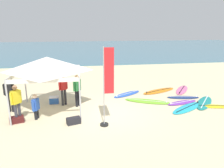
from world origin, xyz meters
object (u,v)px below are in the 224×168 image
at_px(surfboard_orange, 159,91).
at_px(person_green, 77,88).
at_px(surfboard_teal, 204,103).
at_px(person_yellow, 16,101).
at_px(person_black, 9,93).
at_px(gear_bag_by_pole, 74,121).
at_px(banner_flag, 107,91).
at_px(surfboard_navy, 183,97).
at_px(cooler_box, 54,100).
at_px(person_blue, 36,105).
at_px(surfboard_pink, 182,90).
at_px(surfboard_blue, 127,94).
at_px(surfboard_cyan, 188,108).
at_px(gear_bag_near_tent, 17,120).
at_px(surfboard_yellow, 214,106).
at_px(surfboard_lime, 148,101).
at_px(person_red, 63,88).
at_px(canopy_tent, 47,64).
at_px(surfboard_purple, 182,102).

distance_m(surfboard_orange, person_green, 5.65).
xyz_separation_m(surfboard_teal, person_yellow, (-9.59, -0.91, 0.95)).
height_order(person_black, gear_bag_by_pole, person_black).
distance_m(surfboard_orange, banner_flag, 6.09).
bearing_deg(surfboard_navy, surfboard_teal, -54.12).
distance_m(surfboard_orange, person_black, 8.86).
bearing_deg(cooler_box, surfboard_teal, -8.66).
bearing_deg(person_black, person_blue, -36.75).
relative_size(surfboard_pink, surfboard_blue, 1.07).
relative_size(surfboard_cyan, person_black, 1.45).
xyz_separation_m(surfboard_cyan, surfboard_teal, (1.29, 0.57, -0.00)).
bearing_deg(person_black, gear_bag_near_tent, -65.56).
bearing_deg(surfboard_blue, surfboard_yellow, -33.42).
xyz_separation_m(surfboard_navy, banner_flag, (-4.98, -2.87, 1.54)).
bearing_deg(surfboard_yellow, person_black, 174.85).
height_order(surfboard_lime, gear_bag_by_pole, gear_bag_by_pole).
relative_size(surfboard_lime, surfboard_pink, 1.17).
bearing_deg(surfboard_yellow, person_yellow, -178.10).
xyz_separation_m(surfboard_blue, banner_flag, (-1.79, -3.99, 1.54)).
relative_size(surfboard_blue, person_red, 1.23).
height_order(surfboard_lime, gear_bag_near_tent, gear_bag_near_tent).
relative_size(surfboard_pink, person_green, 1.31).
height_order(surfboard_lime, cooler_box, cooler_box).
xyz_separation_m(canopy_tent, surfboard_cyan, (7.03, -0.77, -2.35)).
bearing_deg(surfboard_navy, person_green, -176.48).
height_order(person_yellow, person_blue, person_yellow).
bearing_deg(gear_bag_by_pole, banner_flag, -14.80).
bearing_deg(person_blue, surfboard_blue, 30.02).
bearing_deg(surfboard_purple, gear_bag_near_tent, -172.04).
xyz_separation_m(surfboard_navy, person_green, (-6.23, -0.38, 0.95)).
bearing_deg(gear_bag_by_pole, person_green, 85.07).
distance_m(surfboard_orange, person_yellow, 8.63).
distance_m(surfboard_orange, gear_bag_by_pole, 6.71).
distance_m(canopy_tent, gear_bag_near_tent, 2.87).
bearing_deg(surfboard_cyan, surfboard_blue, 134.26).
bearing_deg(person_yellow, surfboard_teal, 5.43).
distance_m(surfboard_cyan, surfboard_yellow, 1.49).
distance_m(surfboard_lime, surfboard_purple, 1.90).
distance_m(surfboard_cyan, surfboard_purple, 0.77).
distance_m(person_blue, gear_bag_by_pole, 1.94).
distance_m(surfboard_yellow, person_red, 8.10).
relative_size(surfboard_yellow, surfboard_teal, 0.80).
distance_m(surfboard_pink, surfboard_purple, 2.51).
bearing_deg(surfboard_navy, gear_bag_near_tent, -167.38).
distance_m(surfboard_cyan, person_red, 6.66).
relative_size(canopy_tent, surfboard_cyan, 1.26).
relative_size(surfboard_lime, surfboard_purple, 1.31).
relative_size(surfboard_lime, surfboard_cyan, 1.06).
bearing_deg(person_black, surfboard_blue, 15.76).
distance_m(surfboard_orange, surfboard_purple, 2.32).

